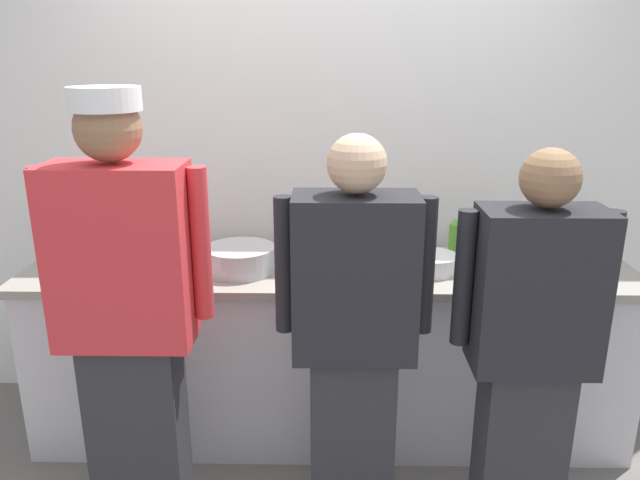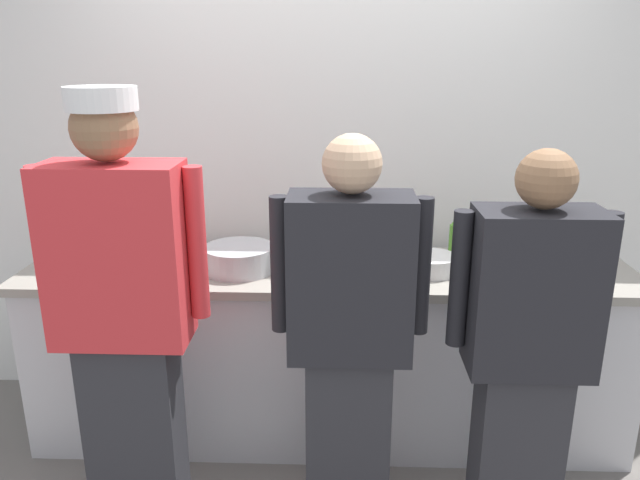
% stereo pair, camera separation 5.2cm
% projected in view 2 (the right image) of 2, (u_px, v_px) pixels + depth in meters
% --- Properties ---
extents(ground_plane, '(9.00, 9.00, 0.00)m').
position_uv_depth(ground_plane, '(326.00, 472.00, 2.83)').
color(ground_plane, slate).
extents(wall_back, '(4.55, 0.10, 2.89)m').
position_uv_depth(wall_back, '(331.00, 137.00, 3.17)').
color(wall_back, white).
rests_on(wall_back, ground).
extents(prep_counter, '(2.90, 0.66, 0.89)m').
position_uv_depth(prep_counter, '(328.00, 350.00, 3.03)').
color(prep_counter, silver).
rests_on(prep_counter, ground).
extents(chef_near_left, '(0.63, 0.24, 1.77)m').
position_uv_depth(chef_near_left, '(124.00, 313.00, 2.24)').
color(chef_near_left, '#2D2D33').
rests_on(chef_near_left, ground).
extents(chef_center, '(0.59, 0.24, 1.61)m').
position_uv_depth(chef_center, '(349.00, 336.00, 2.28)').
color(chef_center, '#2D2D33').
rests_on(chef_center, ground).
extents(chef_far_right, '(0.58, 0.24, 1.57)m').
position_uv_depth(chef_far_right, '(527.00, 351.00, 2.21)').
color(chef_far_right, '#2D2D33').
rests_on(chef_far_right, ground).
extents(plate_stack_front, '(0.24, 0.24, 0.08)m').
position_uv_depth(plate_stack_front, '(431.00, 264.00, 2.81)').
color(plate_stack_front, white).
rests_on(plate_stack_front, prep_counter).
extents(mixing_bowl_steel, '(0.33, 0.33, 0.12)m').
position_uv_depth(mixing_bowl_steel, '(239.00, 259.00, 2.83)').
color(mixing_bowl_steel, '#B7BABF').
rests_on(mixing_bowl_steel, prep_counter).
extents(sheet_tray, '(0.49, 0.36, 0.02)m').
position_uv_depth(sheet_tray, '(121.00, 262.00, 2.93)').
color(sheet_tray, '#B7BABF').
rests_on(sheet_tray, prep_counter).
extents(squeeze_bottle_primary, '(0.05, 0.05, 0.19)m').
position_uv_depth(squeeze_bottle_primary, '(454.00, 238.00, 3.04)').
color(squeeze_bottle_primary, '#56A333').
rests_on(squeeze_bottle_primary, prep_counter).
extents(ramekin_orange_sauce, '(0.08, 0.08, 0.05)m').
position_uv_depth(ramekin_orange_sauce, '(535.00, 276.00, 2.71)').
color(ramekin_orange_sauce, white).
rests_on(ramekin_orange_sauce, prep_counter).
extents(ramekin_yellow_sauce, '(0.09, 0.09, 0.04)m').
position_uv_depth(ramekin_yellow_sauce, '(479.00, 262.00, 2.90)').
color(ramekin_yellow_sauce, white).
rests_on(ramekin_yellow_sauce, prep_counter).
extents(ramekin_red_sauce, '(0.10, 0.10, 0.05)m').
position_uv_depth(ramekin_red_sauce, '(339.00, 264.00, 2.86)').
color(ramekin_red_sauce, white).
rests_on(ramekin_red_sauce, prep_counter).
extents(ramekin_green_sauce, '(0.10, 0.10, 0.05)m').
position_uv_depth(ramekin_green_sauce, '(200.00, 253.00, 3.02)').
color(ramekin_green_sauce, white).
rests_on(ramekin_green_sauce, prep_counter).
extents(deli_cup, '(0.09, 0.09, 0.09)m').
position_uv_depth(deli_cup, '(549.00, 254.00, 2.95)').
color(deli_cup, white).
rests_on(deli_cup, prep_counter).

